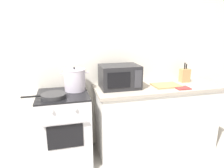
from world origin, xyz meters
TOP-DOWN VIEW (x-y plane):
  - back_wall at (0.30, 0.97)m, footprint 4.40×0.10m
  - lower_cabinet_right at (0.90, 0.62)m, footprint 1.64×0.56m
  - countertop_right at (0.90, 0.62)m, footprint 1.70×0.60m
  - stove at (-0.35, 0.60)m, footprint 0.60×0.64m
  - stock_pot at (-0.19, 0.71)m, footprint 0.35×0.27m
  - frying_pan at (-0.45, 0.47)m, footprint 0.48×0.28m
  - microwave at (0.38, 0.68)m, footprint 0.50×0.37m
  - cutting_board at (1.01, 0.60)m, footprint 0.36×0.26m
  - knife_block at (1.38, 0.74)m, footprint 0.13×0.10m
  - oven_mitt at (1.15, 0.44)m, footprint 0.18×0.14m

SIDE VIEW (x-z plane):
  - lower_cabinet_right at x=0.90m, z-range 0.00..0.88m
  - stove at x=-0.35m, z-range 0.00..0.92m
  - countertop_right at x=0.90m, z-range 0.88..0.92m
  - oven_mitt at x=1.15m, z-range 0.92..0.94m
  - cutting_board at x=1.01m, z-range 0.92..0.94m
  - frying_pan at x=-0.45m, z-range 0.92..0.97m
  - knife_block at x=1.38m, z-range 0.88..1.16m
  - stock_pot at x=-0.19m, z-range 0.91..1.20m
  - microwave at x=0.38m, z-range 0.92..1.22m
  - back_wall at x=0.30m, z-range 0.00..2.50m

